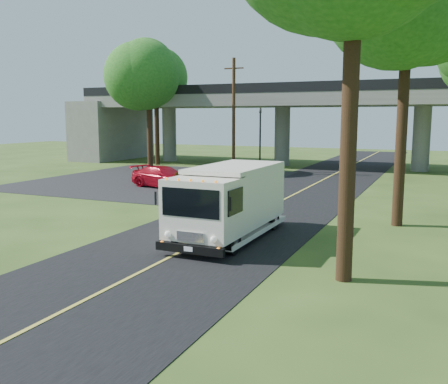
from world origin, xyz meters
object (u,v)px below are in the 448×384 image
Objects in this scene: tree_left_lot at (149,73)px; step_van at (230,200)px; utility_pole at (234,115)px; red_sedan at (164,177)px; tree_left_far at (157,84)px; pedestrian at (179,191)px; traffic_signal at (260,133)px.

tree_left_lot is 23.82m from step_van.
tree_left_lot reaches higher than utility_pole.
red_sedan is at bearing 131.22° from step_van.
tree_left_far is 30.12m from step_van.
tree_left_far reaches higher than pedestrian.
tree_left_lot is at bearing 129.86° from step_van.
tree_left_lot is 5.66× the size of pedestrian.
utility_pole is 4.85× the size of pedestrian.
traffic_signal is 22.99m from step_van.
step_van is 6.26m from pedestrian.
red_sedan is (-0.98, -9.19, -3.92)m from utility_pole.
pedestrian is (12.99, -19.46, -6.52)m from tree_left_far.
tree_left_lot is at bearing -161.03° from utility_pole.
traffic_signal reaches higher than step_van.
tree_left_lot is 1.64× the size of step_van.
tree_left_far is 24.29m from pedestrian.
tree_left_lot is at bearing -63.43° from tree_left_far.
utility_pole is (-1.50, -2.00, 1.40)m from traffic_signal.
step_van reaches higher than pedestrian.
step_van is 1.37× the size of red_sedan.
traffic_signal is at bearing 0.87° from red_sedan.
pedestrian is (3.70, -15.63, -3.67)m from utility_pole.
utility_pole is 1.93× the size of red_sedan.
utility_pole is 16.47m from pedestrian.
traffic_signal is 17.91m from pedestrian.
tree_left_lot is 11.39m from red_sedan.
utility_pole is 7.43m from tree_left_lot.
tree_left_far is 5.33× the size of pedestrian.
tree_left_lot is at bearing 50.48° from red_sedan.
tree_left_lot is (-7.79, -4.16, 4.70)m from traffic_signal.
traffic_signal is 0.58× the size of utility_pole.
pedestrian is at bearing -53.41° from tree_left_lot.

